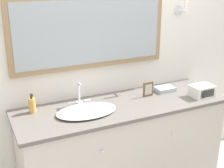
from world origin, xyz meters
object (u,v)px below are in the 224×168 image
Objects in this scene: soap_bottle at (32,105)px; picture_frame at (148,89)px; sink_basin at (86,110)px; appliance_box at (202,91)px.

picture_frame is (1.02, -0.10, 0.00)m from soap_bottle.
sink_basin is 2.42× the size of appliance_box.
picture_frame is at bearing 8.12° from sink_basin.
soap_bottle is at bearing 168.07° from appliance_box.
sink_basin is 0.64m from picture_frame.
sink_basin is at bearing -25.64° from soap_bottle.
sink_basin is 0.44m from soap_bottle.
soap_bottle is at bearing 174.54° from picture_frame.
appliance_box is 0.49m from picture_frame.
sink_basin is at bearing 173.53° from appliance_box.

